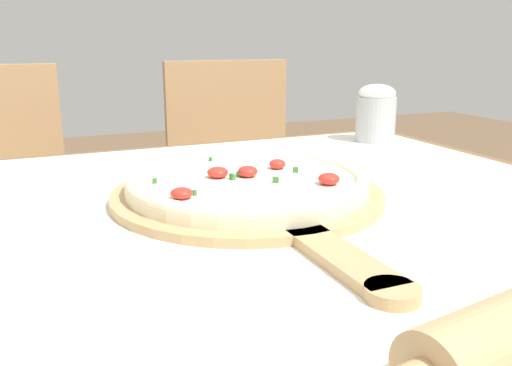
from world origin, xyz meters
name	(u,v)px	position (x,y,z in m)	size (l,w,h in m)	color
dining_table	(235,299)	(0.00, 0.00, 0.64)	(1.18, 1.02, 0.74)	brown
towel_cloth	(234,220)	(0.00, 0.00, 0.75)	(1.10, 0.94, 0.00)	white
pizza_peel	(252,198)	(0.05, 0.05, 0.76)	(0.37, 0.54, 0.01)	tan
pizza	(247,181)	(0.05, 0.07, 0.77)	(0.33, 0.33, 0.03)	beige
chair_right	(236,188)	(0.34, 0.89, 0.52)	(0.43, 0.43, 0.90)	tan
flour_cup	(376,113)	(0.46, 0.36, 0.81)	(0.08, 0.08, 0.12)	#B2B7BC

